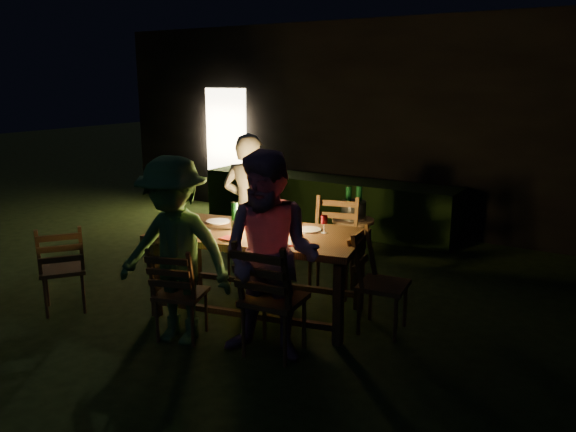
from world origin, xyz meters
The scene contains 29 objects.
garden_envelope centered at (-0.01, 6.15, 1.58)m, with size 40.00×40.00×3.20m.
dining_table centered at (0.54, 0.42, 0.77)m, with size 2.21×1.43×0.85m.
chair_near_left centered at (0.26, -0.43, 0.28)m, with size 0.53×0.55×0.93m.
chair_near_right centered at (1.14, -0.24, 0.33)m, with size 0.53×0.56×1.08m.
chair_far_left centered at (-0.07, 1.08, 0.28)m, with size 0.49×0.51×0.92m.
chair_far_right centered at (0.91, 1.29, 0.33)m, with size 0.60×0.63×1.08m.
chair_end centered at (1.74, 0.69, 0.30)m, with size 0.53×0.50×0.99m.
chair_spare centered at (-1.18, -0.58, 0.29)m, with size 0.62×0.62×0.96m.
person_house_side centered at (-0.08, 1.13, 0.87)m, with size 0.63×0.42×1.73m, color silver.
person_opp_right centered at (1.15, -0.28, 0.89)m, with size 0.86×0.67×1.77m, color #B37B97.
person_opp_left centered at (0.27, -0.48, 0.84)m, with size 1.09×0.63×1.68m, color #3A6D36.
lantern centered at (0.57, 0.48, 1.01)m, with size 0.16×0.16×0.35m.
plate_far_left centered at (-0.05, 0.52, 0.86)m, with size 0.25×0.25×0.01m, color white.
plate_near_left centered at (0.05, 0.09, 0.86)m, with size 0.25×0.25×0.01m, color white.
plate_far_right centered at (0.93, 0.73, 0.86)m, with size 0.25×0.25×0.01m, color white.
plate_near_right centered at (1.02, 0.30, 0.86)m, with size 0.25×0.25×0.01m, color white.
wineglass_a centered at (0.18, 0.63, 0.94)m, with size 0.06×0.06×0.18m, color #59070F, non-canonical shape.
wineglass_b centered at (-0.14, 0.15, 0.94)m, with size 0.06×0.06×0.18m, color #59070F, non-canonical shape.
wineglass_c centered at (0.89, 0.21, 0.94)m, with size 0.06×0.06×0.18m, color #59070F, non-canonical shape.
wineglass_d centered at (1.10, 0.73, 0.94)m, with size 0.06×0.06×0.18m, color #59070F, non-canonical shape.
wineglass_e centered at (0.50, 0.11, 0.94)m, with size 0.06×0.06×0.18m, color silver, non-canonical shape.
bottle_table centered at (0.29, 0.37, 0.99)m, with size 0.07×0.07×0.28m, color #0F471E.
napkin_left centered at (0.46, 0.08, 0.86)m, with size 0.18×0.14×0.01m, color red.
napkin_right centered at (1.14, 0.25, 0.86)m, with size 0.18×0.14×0.01m, color red.
phone centered at (-0.01, 0.00, 0.85)m, with size 0.14×0.07×0.01m, color black.
side_table centered at (0.81, 2.01, 0.60)m, with size 0.50×0.50×0.68m.
ice_bucket centered at (0.81, 2.01, 0.79)m, with size 0.30×0.30×0.22m, color #A5A8AD.
bottle_bucket_a centered at (0.76, 1.97, 0.84)m, with size 0.07×0.07×0.32m, color #0F471E.
bottle_bucket_b centered at (0.86, 2.05, 0.84)m, with size 0.07×0.07×0.32m, color #0F471E.
Camera 1 is at (3.60, -3.93, 2.31)m, focal length 35.00 mm.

